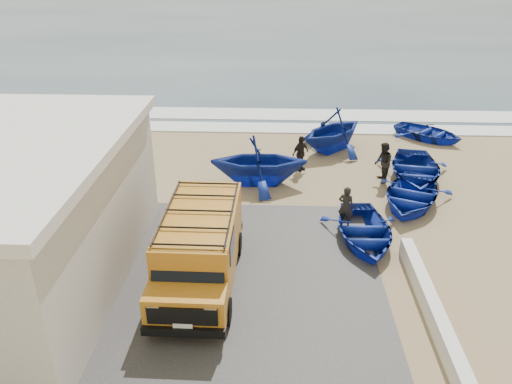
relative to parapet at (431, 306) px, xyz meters
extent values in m
plane|color=#9D835B|center=(-5.00, 3.00, -0.28)|extent=(160.00, 160.00, 0.00)
cube|color=#43403D|center=(-7.00, 1.00, -0.25)|extent=(12.00, 10.00, 0.05)
cube|color=#385166|center=(-5.00, 59.00, -0.27)|extent=(180.00, 88.00, 0.01)
cube|color=white|center=(-5.00, 15.00, -0.25)|extent=(180.00, 1.60, 0.06)
cube|color=white|center=(-5.00, 17.50, -0.26)|extent=(180.00, 2.20, 0.04)
cube|color=black|center=(-8.55, 2.50, 2.33)|extent=(0.08, 0.70, 0.90)
cube|color=silver|center=(0.00, 0.00, 0.00)|extent=(0.35, 6.00, 0.55)
cube|color=orange|center=(-6.29, 1.56, 0.96)|extent=(2.05, 4.13, 1.74)
cube|color=orange|center=(-6.32, -0.97, 0.57)|extent=(2.01, 0.97, 0.95)
cube|color=black|center=(-6.31, -0.47, 1.41)|extent=(1.85, 0.38, 0.76)
cube|color=black|center=(-6.33, -1.46, 0.67)|extent=(1.70, 0.10, 0.47)
cube|color=black|center=(-6.33, -1.49, 0.22)|extent=(2.04, 0.17, 0.23)
cube|color=black|center=(-6.29, 1.51, 1.92)|extent=(1.95, 3.82, 0.06)
cylinder|color=black|center=(-7.25, -0.53, 0.09)|extent=(0.24, 0.74, 0.74)
cylinder|color=black|center=(-7.22, 2.73, 0.09)|extent=(0.24, 0.74, 0.74)
cylinder|color=black|center=(-5.38, -0.55, 0.09)|extent=(0.24, 0.74, 0.74)
cylinder|color=black|center=(-5.34, 2.71, 0.09)|extent=(0.24, 0.74, 0.74)
imported|color=#142D9F|center=(-1.22, 3.65, 0.11)|extent=(2.77, 3.79, 0.77)
imported|color=#142D9F|center=(0.94, 6.38, 0.14)|extent=(4.18, 4.78, 0.83)
imported|color=#142D9F|center=(-4.86, 7.98, 0.76)|extent=(4.04, 3.52, 2.06)
imported|color=#142D9F|center=(1.65, 8.69, 0.17)|extent=(3.67, 4.68, 0.88)
imported|color=#142D9F|center=(-1.50, 11.92, 0.75)|extent=(5.12, 5.14, 2.05)
imported|color=#142D9F|center=(3.52, 13.65, 0.09)|extent=(4.25, 4.16, 0.72)
imported|color=black|center=(-1.72, 4.67, 0.47)|extent=(0.64, 0.55, 1.50)
imported|color=black|center=(0.23, 8.42, 0.57)|extent=(0.71, 0.88, 1.69)
imported|color=black|center=(-3.11, 9.49, 0.51)|extent=(0.93, 0.90, 1.56)
camera|label=1|loc=(-4.18, -10.67, 8.54)|focal=35.00mm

